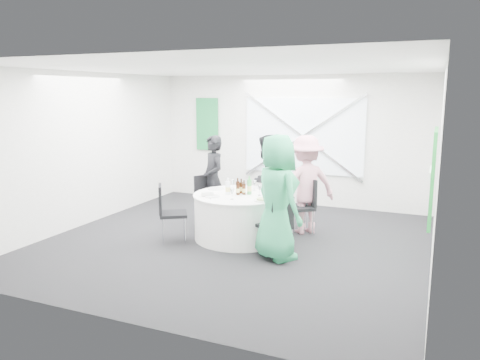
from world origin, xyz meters
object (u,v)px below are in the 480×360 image
at_px(chair_front_left, 168,209).
at_px(clear_water_bottle, 228,188).
at_px(person_man_back_left, 213,179).
at_px(chair_back_left, 207,196).
at_px(person_woman_green, 277,197).
at_px(chair_back, 273,193).
at_px(chair_front_right, 278,222).
at_px(banquet_table, 240,216).
at_px(chair_back_right, 305,202).
at_px(person_man_back, 266,180).
at_px(person_woman_pink, 306,185).
at_px(green_water_bottle, 249,187).

relative_size(chair_front_left, clear_water_bottle, 3.42).
bearing_deg(clear_water_bottle, person_man_back_left, 129.40).
height_order(chair_back_left, person_woman_green, person_woman_green).
bearing_deg(chair_back, chair_front_right, -61.10).
relative_size(chair_back, person_woman_green, 0.50).
bearing_deg(banquet_table, person_woman_green, -37.64).
xyz_separation_m(chair_back_right, clear_water_bottle, (-1.11, -0.76, 0.29)).
bearing_deg(person_man_back, chair_back_right, 70.70).
height_order(chair_back_left, chair_back_right, chair_back_right).
xyz_separation_m(chair_back_left, chair_front_left, (-0.07, -1.25, 0.03)).
bearing_deg(person_woman_green, chair_back, -31.93).
xyz_separation_m(chair_back, person_man_back_left, (-1.03, -0.48, 0.28)).
bearing_deg(person_woman_pink, person_woman_green, 48.82).
xyz_separation_m(person_man_back_left, person_man_back, (0.95, 0.31, 0.01)).
bearing_deg(person_woman_pink, clear_water_bottle, -1.66).
xyz_separation_m(person_man_back, person_woman_pink, (0.82, -0.29, 0.02)).
distance_m(chair_back, chair_back_right, 0.94).
bearing_deg(chair_front_right, person_man_back, -119.66).
distance_m(chair_front_right, person_woman_pink, 1.40).
height_order(chair_back, chair_front_right, chair_back).
bearing_deg(green_water_bottle, chair_front_left, -149.36).
relative_size(person_man_back, person_woman_pink, 0.97).
relative_size(person_man_back_left, person_woman_green, 0.89).
xyz_separation_m(chair_back, person_man_back, (-0.08, -0.17, 0.29)).
relative_size(banquet_table, clear_water_bottle, 5.60).
xyz_separation_m(chair_front_right, green_water_bottle, (-0.72, 0.66, 0.34)).
distance_m(chair_front_right, person_woman_green, 0.39).
relative_size(banquet_table, chair_back_right, 1.60).
bearing_deg(green_water_bottle, person_woman_green, -45.01).
bearing_deg(clear_water_bottle, person_woman_green, -28.72).
xyz_separation_m(chair_back, chair_front_left, (-1.18, -1.85, 0.01)).
distance_m(banquet_table, chair_back_right, 1.16).
height_order(banquet_table, chair_back, chair_back).
xyz_separation_m(person_woman_pink, green_water_bottle, (-0.77, -0.70, 0.03)).
distance_m(person_woman_pink, green_water_bottle, 1.04).
height_order(chair_back, person_woman_pink, person_woman_pink).
bearing_deg(person_man_back_left, person_woman_green, 1.36).
relative_size(chair_back_left, person_man_back_left, 0.55).
xyz_separation_m(person_man_back_left, person_woman_green, (1.73, -1.40, 0.10)).
xyz_separation_m(chair_back_left, chair_front_right, (1.81, -1.22, 0.01)).
relative_size(chair_back_right, chair_front_right, 1.06).
bearing_deg(chair_back_right, chair_front_right, -38.32).
relative_size(person_woman_pink, person_woman_green, 0.93).
height_order(person_man_back, green_water_bottle, person_man_back).
relative_size(chair_back, clear_water_bottle, 3.33).
bearing_deg(person_man_back, chair_back_left, -62.43).
height_order(chair_back_right, person_woman_pink, person_woman_pink).
relative_size(chair_front_right, green_water_bottle, 2.98).
bearing_deg(banquet_table, chair_back_right, 35.65).
xyz_separation_m(chair_front_left, person_man_back, (1.10, 1.68, 0.27)).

